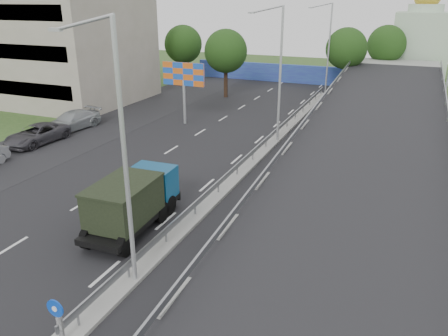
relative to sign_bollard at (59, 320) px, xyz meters
The scene contains 20 objects.
road_surface 18.11m from the sign_bollard, 99.55° to the left, with size 26.00×90.00×0.04m, color black.
parking_strip 23.98m from the sign_bollard, 131.91° to the left, with size 8.00×90.00×0.05m, color black.
median 21.85m from the sign_bollard, 90.00° to the left, with size 1.00×44.00×0.20m, color gray.
overpass_ramp 23.09m from the sign_bollard, 71.04° to the left, with size 10.00×50.00×3.50m.
median_guardrail 21.83m from the sign_bollard, 90.00° to the left, with size 0.09×44.00×0.71m.
sign_bollard is the anchor object (origin of this frame).
lamp_post_near 6.12m from the sign_bollard, 88.36° to the left, with size 2.74×0.18×10.08m.
lamp_post_mid 24.30m from the sign_bollard, 89.74° to the left, with size 2.74×0.18×10.08m.
lamp_post_far 44.08m from the sign_bollard, 89.86° to the left, with size 2.74×0.18×10.08m.
beige_building 42.59m from the sign_bollard, 135.17° to the left, with size 24.00×14.00×12.00m, color gray.
blue_wall 49.99m from the sign_bollard, 94.59° to the left, with size 30.00×0.50×2.40m, color #2A2C9D.
church 58.84m from the sign_bollard, 80.19° to the left, with size 7.00×7.00×13.80m.
billboard 27.53m from the sign_bollard, 109.21° to the left, with size 4.00×0.24×5.50m.
tree_left_mid 39.34m from the sign_bollard, 104.81° to the left, with size 4.80×4.80×7.60m.
tree_median_far 46.06m from the sign_bollard, 87.50° to the left, with size 4.80×4.80×7.60m.
tree_left_far 46.64m from the sign_bollard, 112.80° to the left, with size 4.80×4.80×7.60m.
tree_ramp_far 53.33m from the sign_bollard, 83.52° to the left, with size 4.80×4.80×7.60m.
dump_truck 8.06m from the sign_bollard, 106.66° to the left, with size 2.60×6.26×2.72m.
parked_car_c 23.47m from the sign_bollard, 136.42° to the left, with size 2.46×5.34×1.48m, color #3D3B41.
parked_car_d 26.63m from the sign_bollard, 130.08° to the left, with size 2.20×5.41×1.57m, color #9FA4A7.
Camera 1 is at (9.30, -6.15, 10.71)m, focal length 35.00 mm.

